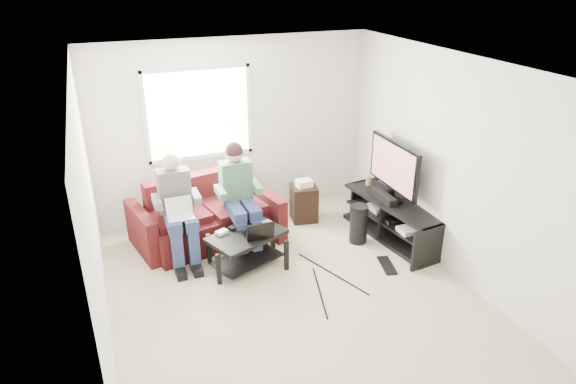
{
  "coord_description": "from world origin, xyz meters",
  "views": [
    {
      "loc": [
        -1.83,
        -4.57,
        3.5
      ],
      "look_at": [
        0.18,
        0.6,
        1.0
      ],
      "focal_mm": 32.0,
      "sensor_mm": 36.0,
      "label": 1
    }
  ],
  "objects": [
    {
      "name": "wall_right",
      "position": [
        2.0,
        0.0,
        1.3
      ],
      "size": [
        0.0,
        4.5,
        4.5
      ],
      "primitive_type": "plane",
      "rotation": [
        1.57,
        0.0,
        -1.57
      ],
      "color": "silver",
      "rests_on": "floor"
    },
    {
      "name": "laptop_silver",
      "position": [
        -1.04,
        1.06,
        0.73
      ],
      "size": [
        0.39,
        0.37,
        0.24
      ],
      "primitive_type": null,
      "rotation": [
        0.0,
        0.0,
        0.64
      ],
      "color": "silver",
      "rests_on": "person_left"
    },
    {
      "name": "person_right",
      "position": [
        -0.24,
        1.28,
        0.81
      ],
      "size": [
        0.4,
        0.71,
        1.4
      ],
      "color": "navy",
      "rests_on": "sofa"
    },
    {
      "name": "drink_cup",
      "position": [
        1.72,
        1.35,
        0.61
      ],
      "size": [
        0.08,
        0.08,
        0.12
      ],
      "primitive_type": "cylinder",
      "color": "#A06844",
      "rests_on": "tv_stand"
    },
    {
      "name": "tv_stand",
      "position": [
        1.77,
        0.72,
        0.24
      ],
      "size": [
        0.72,
        1.71,
        0.55
      ],
      "color": "black",
      "rests_on": "floor"
    },
    {
      "name": "controller_a",
      "position": [
        -0.59,
        0.86,
        0.48
      ],
      "size": [
        0.16,
        0.14,
        0.04
      ],
      "primitive_type": "cube",
      "rotation": [
        0.0,
        0.0,
        0.43
      ],
      "color": "silver",
      "rests_on": "coffee_table"
    },
    {
      "name": "controller_c",
      "position": [
        -0.01,
        0.89,
        0.48
      ],
      "size": [
        0.16,
        0.13,
        0.04
      ],
      "primitive_type": "cube",
      "rotation": [
        0.0,
        0.0,
        0.35
      ],
      "color": "gray",
      "rests_on": "coffee_table"
    },
    {
      "name": "keyboard_floor",
      "position": [
        1.32,
        0.1,
        0.01
      ],
      "size": [
        0.24,
        0.44,
        0.02
      ],
      "primitive_type": "cube",
      "rotation": [
        0.0,
        0.0,
        -0.24
      ],
      "color": "black",
      "rests_on": "floor"
    },
    {
      "name": "soundbar",
      "position": [
        1.65,
        0.82,
        0.6
      ],
      "size": [
        0.12,
        0.5,
        0.1
      ],
      "primitive_type": "cube",
      "color": "black",
      "rests_on": "tv_stand"
    },
    {
      "name": "console_grey",
      "position": [
        1.77,
        1.02,
        0.33
      ],
      "size": [
        0.34,
        0.26,
        0.08
      ],
      "primitive_type": "cube",
      "color": "gray",
      "rests_on": "tv_stand"
    },
    {
      "name": "controller_b",
      "position": [
        -0.41,
        0.92,
        0.48
      ],
      "size": [
        0.16,
        0.14,
        0.04
      ],
      "primitive_type": "cube",
      "rotation": [
        0.0,
        0.0,
        0.42
      ],
      "color": "black",
      "rests_on": "coffee_table"
    },
    {
      "name": "console_white",
      "position": [
        1.77,
        0.32,
        0.32
      ],
      "size": [
        0.3,
        0.22,
        0.06
      ],
      "primitive_type": "cube",
      "color": "silver",
      "rests_on": "tv_stand"
    },
    {
      "name": "console_black",
      "position": [
        1.77,
        0.67,
        0.32
      ],
      "size": [
        0.38,
        0.3,
        0.07
      ],
      "primitive_type": "cube",
      "color": "black",
      "rests_on": "tv_stand"
    },
    {
      "name": "person_left",
      "position": [
        -1.04,
        1.26,
        0.75
      ],
      "size": [
        0.4,
        0.71,
        1.36
      ],
      "color": "navy",
      "rests_on": "sofa"
    },
    {
      "name": "wall_left",
      "position": [
        -2.0,
        0.0,
        1.3
      ],
      "size": [
        0.0,
        4.5,
        4.5
      ],
      "primitive_type": "plane",
      "rotation": [
        1.57,
        0.0,
        1.57
      ],
      "color": "silver",
      "rests_on": "floor"
    },
    {
      "name": "sofa",
      "position": [
        -0.64,
        1.59,
        0.32
      ],
      "size": [
        2.02,
        1.18,
        0.87
      ],
      "color": "#421012",
      "rests_on": "floor"
    },
    {
      "name": "end_table",
      "position": [
        0.84,
        1.67,
        0.28
      ],
      "size": [
        0.36,
        0.36,
        0.63
      ],
      "color": "black",
      "rests_on": "floor"
    },
    {
      "name": "tv",
      "position": [
        1.77,
        0.82,
        1.01
      ],
      "size": [
        0.12,
        1.1,
        0.81
      ],
      "color": "black",
      "rests_on": "tv_stand"
    },
    {
      "name": "subwoofer",
      "position": [
        1.27,
        0.79,
        0.27
      ],
      "size": [
        0.24,
        0.24,
        0.54
      ],
      "primitive_type": "cylinder",
      "color": "black",
      "rests_on": "floor"
    },
    {
      "name": "coffee_table",
      "position": [
        -0.31,
        0.74,
        0.34
      ],
      "size": [
        1.06,
        0.86,
        0.46
      ],
      "color": "black",
      "rests_on": "floor"
    },
    {
      "name": "floor",
      "position": [
        0.0,
        0.0,
        0.0
      ],
      "size": [
        4.5,
        4.5,
        0.0
      ],
      "primitive_type": "plane",
      "color": "#BCB092",
      "rests_on": "ground"
    },
    {
      "name": "window",
      "position": [
        -0.5,
        2.23,
        1.6
      ],
      "size": [
        1.48,
        0.04,
        1.28
      ],
      "color": "white",
      "rests_on": "wall_back"
    },
    {
      "name": "laptop_black",
      "position": [
        -0.19,
        0.66,
        0.58
      ],
      "size": [
        0.41,
        0.35,
        0.24
      ],
      "primitive_type": null,
      "rotation": [
        0.0,
        0.0,
        0.39
      ],
      "color": "black",
      "rests_on": "coffee_table"
    },
    {
      "name": "ceiling",
      "position": [
        0.0,
        0.0,
        2.6
      ],
      "size": [
        4.5,
        4.5,
        0.0
      ],
      "primitive_type": "plane",
      "rotation": [
        3.14,
        0.0,
        0.0
      ],
      "color": "white",
      "rests_on": "wall_back"
    },
    {
      "name": "wall_front",
      "position": [
        0.0,
        -2.25,
        1.3
      ],
      "size": [
        4.5,
        0.0,
        4.5
      ],
      "primitive_type": "plane",
      "rotation": [
        -1.57,
        0.0,
        0.0
      ],
      "color": "silver",
      "rests_on": "floor"
    },
    {
      "name": "wall_back",
      "position": [
        0.0,
        2.25,
        1.3
      ],
      "size": [
        4.5,
        0.0,
        4.5
      ],
      "primitive_type": "plane",
      "rotation": [
        1.57,
        0.0,
        0.0
      ],
      "color": "silver",
      "rests_on": "floor"
    }
  ]
}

